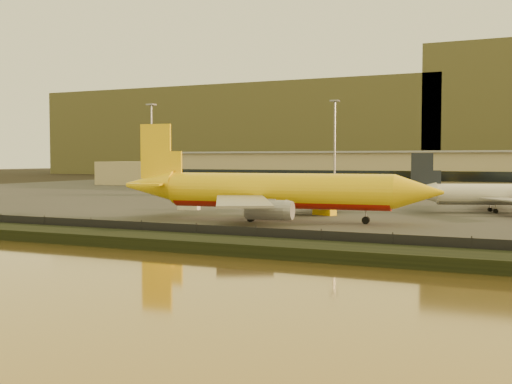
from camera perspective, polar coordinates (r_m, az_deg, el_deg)
ground at (r=91.05m, az=-2.33°, el=-3.59°), size 900.00×900.00×0.00m
embankment at (r=76.30m, az=-8.13°, el=-4.36°), size 320.00×7.00×1.40m
tarmac at (r=180.65m, az=11.44°, el=-0.34°), size 320.00×220.00×0.20m
perimeter_fence at (r=79.60m, az=-6.57°, el=-3.61°), size 300.00×0.05×2.20m
terminal_building at (r=213.57m, az=9.53°, el=1.83°), size 202.00×25.00×12.60m
apron_light_masts at (r=157.88m, az=15.16°, el=4.81°), size 152.20×12.20×25.40m
distant_hills at (r=425.66m, az=16.30°, el=5.70°), size 470.00×160.00×70.00m
dhl_cargo_jet at (r=104.90m, az=1.50°, el=0.05°), size 54.30×52.92×16.21m
white_narrowbody_jet at (r=129.93m, az=21.21°, el=-0.24°), size 37.78×35.70×11.27m
gse_vehicle_yellow at (r=116.63m, az=6.10°, el=-1.59°), size 4.56×3.23×1.87m
gse_vehicle_white at (r=128.50m, az=-5.99°, el=-1.16°), size 4.43×2.47×1.89m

